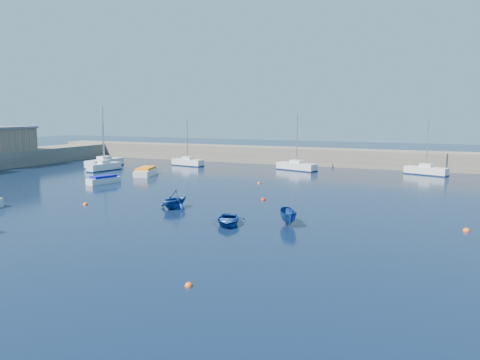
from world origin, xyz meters
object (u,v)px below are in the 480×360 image
at_px(dinghy_center, 228,220).
at_px(dinghy_right, 288,217).
at_px(motorboat_1, 103,180).
at_px(dinghy_left, 174,199).
at_px(sailboat_6, 296,166).
at_px(sailboat_4, 105,163).
at_px(sailboat_5, 188,162).
at_px(sailboat_7, 426,170).
at_px(brick_shed_a, 2,140).
at_px(motorboat_2, 146,171).
at_px(sailboat_3, 104,167).

height_order(dinghy_center, dinghy_right, dinghy_right).
relative_size(motorboat_1, dinghy_left, 1.35).
relative_size(sailboat_6, dinghy_left, 2.65).
height_order(sailboat_4, dinghy_center, sailboat_4).
bearing_deg(sailboat_6, sailboat_5, 112.30).
xyz_separation_m(sailboat_4, dinghy_center, (33.18, -26.25, -0.29)).
bearing_deg(sailboat_7, motorboat_1, 144.96).
xyz_separation_m(brick_shed_a, sailboat_5, (24.91, 12.70, -3.53)).
distance_m(sailboat_4, motorboat_2, 12.83).
distance_m(sailboat_3, sailboat_7, 44.19).
relative_size(sailboat_5, motorboat_1, 1.75).
distance_m(dinghy_center, dinghy_left, 7.57).
relative_size(sailboat_3, dinghy_right, 2.34).
bearing_deg(sailboat_4, brick_shed_a, -157.90).
bearing_deg(sailboat_6, sailboat_7, -64.58).
distance_m(sailboat_3, dinghy_center, 37.38).
xyz_separation_m(sailboat_7, dinghy_center, (-12.03, -36.00, -0.23)).
height_order(motorboat_1, dinghy_left, dinghy_left).
bearing_deg(sailboat_5, motorboat_1, -168.96).
bearing_deg(sailboat_5, sailboat_4, 130.39).
xyz_separation_m(sailboat_3, sailboat_6, (24.84, 11.54, -0.01)).
height_order(sailboat_5, motorboat_1, sailboat_5).
distance_m(brick_shed_a, sailboat_5, 28.18).
bearing_deg(brick_shed_a, sailboat_4, 24.06).
bearing_deg(sailboat_3, dinghy_left, -29.85).
xyz_separation_m(sailboat_6, sailboat_7, (17.17, 2.14, 0.00)).
distance_m(brick_shed_a, sailboat_3, 17.78).
bearing_deg(dinghy_left, brick_shed_a, 168.71).
xyz_separation_m(sailboat_4, dinghy_right, (37.21, -24.43, -0.07)).
relative_size(sailboat_4, sailboat_7, 1.24).
relative_size(sailboat_4, sailboat_6, 1.14).
bearing_deg(sailboat_4, sailboat_6, 13.24).
distance_m(sailboat_6, sailboat_7, 17.31).
bearing_deg(sailboat_4, sailboat_5, 28.70).
distance_m(brick_shed_a, motorboat_1, 26.69).
bearing_deg(sailboat_4, dinghy_right, -35.24).
xyz_separation_m(sailboat_6, motorboat_1, (-16.75, -21.35, -0.14)).
relative_size(sailboat_5, motorboat_2, 1.28).
relative_size(sailboat_4, dinghy_right, 3.07).
bearing_deg(sailboat_4, sailboat_7, 10.22).
height_order(sailboat_4, sailboat_5, sailboat_4).
distance_m(sailboat_7, motorboat_1, 41.26).
relative_size(brick_shed_a, motorboat_1, 1.96).
bearing_deg(dinghy_right, sailboat_7, 50.85).
xyz_separation_m(sailboat_4, motorboat_2, (11.52, -5.63, -0.14)).
height_order(sailboat_3, dinghy_right, sailboat_3).
bearing_deg(motorboat_1, brick_shed_a, 179.16).
height_order(motorboat_1, motorboat_2, motorboat_2).
relative_size(sailboat_3, sailboat_7, 0.95).
xyz_separation_m(sailboat_5, sailboat_6, (17.21, 1.20, 0.01)).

